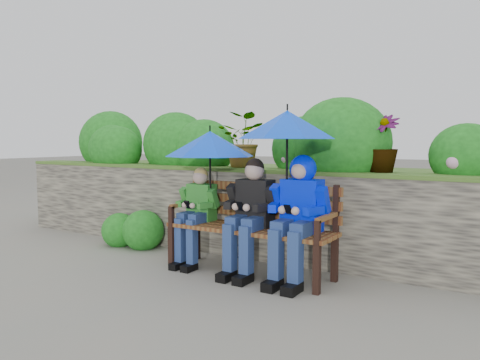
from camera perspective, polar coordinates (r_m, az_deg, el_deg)
The scene contains 8 objects.
ground at distance 4.85m, azimuth -0.63°, elevation -11.34°, with size 60.00×60.00×0.00m, color slate.
garden_backdrop at distance 6.11m, azimuth 6.54°, elevation -1.50°, with size 8.00×2.88×1.86m.
park_bench at distance 4.78m, azimuth 1.61°, elevation -5.06°, with size 1.77×0.52×0.93m.
boy_left at distance 5.07m, azimuth -5.32°, elevation -3.62°, with size 0.44×0.51×1.06m.
boy_middle at distance 4.68m, azimuth 1.24°, elevation -3.73°, with size 0.53×0.61×1.17m.
boy_right at distance 4.44m, azimuth 7.07°, elevation -3.41°, with size 0.56×0.67×1.22m.
umbrella_left at distance 4.97m, azimuth -3.68°, elevation 4.42°, with size 0.95×0.95×0.81m.
umbrella_right at distance 4.46m, azimuth 5.77°, elevation 6.72°, with size 0.95×0.95×0.98m.
Camera 1 is at (2.50, -3.93, 1.36)m, focal length 35.00 mm.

